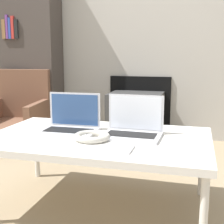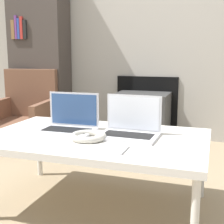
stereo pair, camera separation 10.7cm
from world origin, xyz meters
The scene contains 9 objects.
wall_back centered at (0.00, 1.95, 1.29)m, with size 7.00×0.08×2.60m.
table centered at (0.00, 0.25, 0.40)m, with size 1.23×0.75×0.43m.
laptop_left centered at (-0.19, 0.31, 0.48)m, with size 0.32×0.24×0.22m.
laptop_right centered at (0.19, 0.31, 0.48)m, with size 0.33×0.24×0.22m.
headphones centered at (-0.01, 0.17, 0.45)m, with size 0.19×0.19×0.03m.
phone centered at (0.20, 0.03, 0.43)m, with size 0.07×0.14×0.01m.
tv centered at (-0.06, 1.68, 0.25)m, with size 0.52×0.44×0.50m.
armchair centered at (-1.20, 1.37, 0.32)m, with size 0.65×0.73×0.72m.
bookshelf centered at (-1.25, 1.75, 0.94)m, with size 0.62×0.32×1.89m.
Camera 2 is at (0.62, -1.32, 0.88)m, focal length 50.00 mm.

